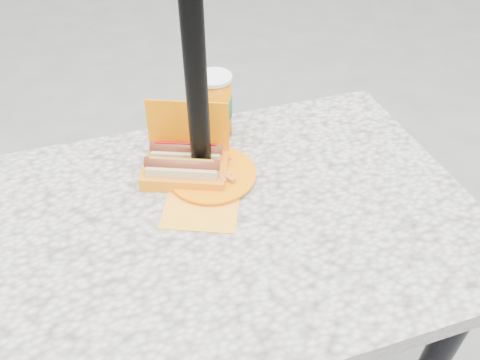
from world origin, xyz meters
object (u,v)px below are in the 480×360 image
object	(u,v)px
umbrella_pole	(194,45)
hotdog_box	(186,163)
soda_cup	(215,106)
fries_plate	(211,176)

from	to	relation	value
umbrella_pole	hotdog_box	xyz separation A→B (m)	(-0.04, 0.01, -0.31)
umbrella_pole	soda_cup	world-z (taller)	umbrella_pole
hotdog_box	fries_plate	xyz separation A→B (m)	(0.05, -0.04, -0.03)
hotdog_box	soda_cup	world-z (taller)	soda_cup
hotdog_box	soda_cup	size ratio (longest dim) A/B	1.37
umbrella_pole	fries_plate	size ratio (longest dim) A/B	7.00
hotdog_box	fries_plate	size ratio (longest dim) A/B	0.79
hotdog_box	umbrella_pole	bearing A→B (deg)	7.61
umbrella_pole	soda_cup	xyz separation A→B (m)	(0.08, 0.16, -0.26)
umbrella_pole	hotdog_box	bearing A→B (deg)	165.36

